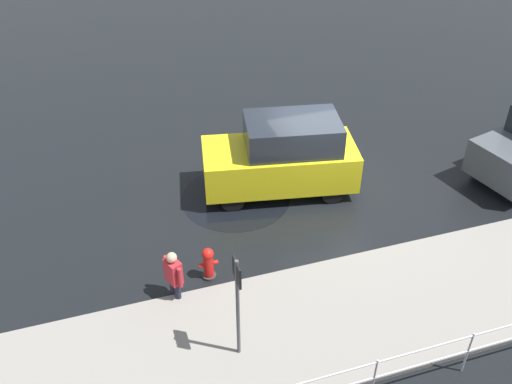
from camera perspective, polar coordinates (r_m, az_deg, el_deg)
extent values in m
plane|color=black|center=(15.29, 6.95, 0.33)|extent=(60.00, 60.00, 0.00)
cube|color=gray|center=(12.55, 14.61, -10.44)|extent=(24.00, 3.20, 0.04)
cube|color=yellow|center=(14.73, 2.34, 2.81)|extent=(4.14, 2.38, 0.99)
cube|color=#1E232B|center=(14.31, 3.66, 5.83)|extent=(2.57, 1.90, 0.77)
cylinder|color=black|center=(14.31, -2.36, -0.77)|extent=(0.63, 0.33, 0.60)
cylinder|color=black|center=(15.47, -2.84, 2.41)|extent=(0.63, 0.33, 0.60)
cylinder|color=black|center=(14.68, 7.69, -0.01)|extent=(0.63, 0.33, 0.60)
cylinder|color=black|center=(15.81, 6.50, 3.04)|extent=(0.63, 0.33, 0.60)
cylinder|color=black|center=(16.80, 21.82, 2.58)|extent=(0.63, 0.35, 0.60)
cylinder|color=red|center=(12.50, -4.76, -7.42)|extent=(0.22, 0.22, 0.62)
sphere|color=red|center=(12.25, -4.85, -6.19)|extent=(0.26, 0.26, 0.26)
cylinder|color=red|center=(12.47, -4.06, -7.02)|extent=(0.10, 0.09, 0.09)
cylinder|color=red|center=(12.43, -5.50, -7.31)|extent=(0.10, 0.09, 0.09)
cylinder|color=#2D2D2D|center=(12.69, -4.70, -8.33)|extent=(0.31, 0.31, 0.06)
cube|color=#B2262D|center=(11.87, -8.28, -7.86)|extent=(0.36, 0.43, 0.55)
sphere|color=tan|center=(11.61, -8.44, -6.50)|extent=(0.22, 0.22, 0.22)
cylinder|color=#1E1E2D|center=(12.28, -8.31, -9.31)|extent=(0.13, 0.13, 0.45)
cylinder|color=#1E1E2D|center=(12.17, -7.83, -9.78)|extent=(0.13, 0.13, 0.45)
cylinder|color=#B2262D|center=(12.02, -8.93, -7.25)|extent=(0.09, 0.09, 0.50)
cylinder|color=#B2262D|center=(11.72, -7.61, -8.49)|extent=(0.09, 0.09, 0.50)
cylinder|color=#B7BABF|center=(11.31, 20.39, -14.83)|extent=(0.04, 0.04, 1.05)
cylinder|color=#B7BABF|center=(10.52, 11.70, -17.88)|extent=(0.04, 0.04, 1.05)
cylinder|color=#B7BABF|center=(11.77, 24.23, -13.20)|extent=(9.33, 0.04, 0.04)
cylinder|color=#4C4C51|center=(10.40, -1.83, -11.71)|extent=(0.07, 0.07, 2.40)
cube|color=black|center=(9.71, -1.93, -7.97)|extent=(0.04, 0.44, 0.44)
cylinder|color=black|center=(14.88, -2.04, -0.52)|extent=(2.85, 2.85, 0.01)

